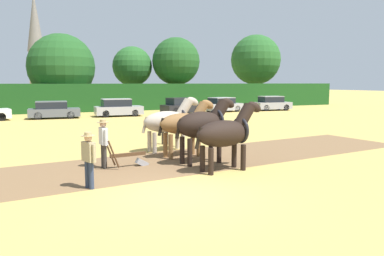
% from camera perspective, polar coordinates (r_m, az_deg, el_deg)
% --- Properties ---
extents(ground_plane, '(240.00, 240.00, 0.00)m').
position_cam_1_polar(ground_plane, '(10.02, -2.13, -10.24)').
color(ground_plane, tan).
extents(plowed_furrow_strip, '(29.70, 7.15, 0.01)m').
position_cam_1_polar(plowed_furrow_strip, '(12.92, -17.47, -6.62)').
color(plowed_furrow_strip, brown).
rests_on(plowed_furrow_strip, ground).
extents(hedgerow, '(69.43, 1.89, 2.87)m').
position_cam_1_polar(hedgerow, '(39.83, -19.41, 4.32)').
color(hedgerow, '#194719').
rests_on(hedgerow, ground).
extents(tree_center_left, '(7.04, 7.04, 8.18)m').
position_cam_1_polar(tree_center_left, '(42.87, -19.27, 8.78)').
color(tree_center_left, brown).
rests_on(tree_center_left, ground).
extents(tree_center, '(4.72, 4.72, 7.30)m').
position_cam_1_polar(tree_center, '(46.01, -9.09, 9.25)').
color(tree_center, '#4C3823').
rests_on(tree_center, ground).
extents(tree_center_right, '(5.71, 5.71, 8.38)m').
position_cam_1_polar(tree_center_right, '(45.71, -2.45, 10.10)').
color(tree_center_right, brown).
rests_on(tree_center_right, ground).
extents(tree_right, '(6.91, 6.91, 9.61)m').
position_cam_1_polar(tree_right, '(53.75, 9.69, 10.20)').
color(tree_right, '#423323').
rests_on(tree_right, ground).
extents(church_spire, '(2.96, 2.96, 19.25)m').
position_cam_1_polar(church_spire, '(75.54, -22.72, 11.78)').
color(church_spire, gray).
rests_on(church_spire, ground).
extents(draft_horse_lead_left, '(2.75, 1.13, 2.39)m').
position_cam_1_polar(draft_horse_lead_left, '(12.57, 5.24, -0.73)').
color(draft_horse_lead_left, black).
rests_on(draft_horse_lead_left, ground).
extents(draft_horse_lead_right, '(2.62, 1.20, 2.46)m').
position_cam_1_polar(draft_horse_lead_right, '(13.72, 1.73, 0.53)').
color(draft_horse_lead_right, black).
rests_on(draft_horse_lead_right, ground).
extents(draft_horse_trail_left, '(2.63, 1.05, 2.34)m').
position_cam_1_polar(draft_horse_trail_left, '(14.96, -1.15, 0.69)').
color(draft_horse_trail_left, brown).
rests_on(draft_horse_trail_left, ground).
extents(draft_horse_trail_right, '(2.82, 1.15, 2.41)m').
position_cam_1_polar(draft_horse_trail_right, '(16.22, -3.58, 1.07)').
color(draft_horse_trail_right, '#B2A38E').
rests_on(draft_horse_trail_right, ground).
extents(plow, '(1.57, 0.50, 1.13)m').
position_cam_1_polar(plow, '(13.40, -9.22, -4.54)').
color(plow, '#4C331E').
rests_on(plow, ground).
extents(farmer_at_plow, '(0.43, 0.66, 1.70)m').
position_cam_1_polar(farmer_at_plow, '(13.29, -13.35, -1.74)').
color(farmer_at_plow, '#38332D').
rests_on(farmer_at_plow, ground).
extents(farmer_beside_team, '(0.44, 0.51, 1.54)m').
position_cam_1_polar(farmer_beside_team, '(17.98, -4.18, 0.27)').
color(farmer_beside_team, '#38332D').
rests_on(farmer_beside_team, ground).
extents(farmer_onlooker_left, '(0.40, 0.60, 1.60)m').
position_cam_1_polar(farmer_onlooker_left, '(10.83, -15.46, -4.17)').
color(farmer_onlooker_left, '#28334C').
rests_on(farmer_onlooker_left, ground).
extents(parked_car_center, '(4.18, 2.11, 1.44)m').
position_cam_1_polar(parked_car_center, '(33.27, -20.36, 2.57)').
color(parked_car_center, '#565B66').
rests_on(parked_car_center, ground).
extents(parked_car_center_right, '(4.19, 2.02, 1.56)m').
position_cam_1_polar(parked_car_center_right, '(33.88, -11.22, 3.03)').
color(parked_car_center_right, '#9E9EA8').
rests_on(parked_car_center_right, ground).
extents(parked_car_right, '(4.07, 2.38, 1.55)m').
position_cam_1_polar(parked_car_right, '(35.53, -1.61, 3.33)').
color(parked_car_right, black).
rests_on(parked_car_right, ground).
extents(parked_car_far_right, '(4.16, 2.45, 1.48)m').
position_cam_1_polar(parked_car_far_right, '(38.42, 4.68, 3.53)').
color(parked_car_far_right, '#9E9EA8').
rests_on(parked_car_far_right, ground).
extents(parked_car_end_right, '(4.04, 2.26, 1.54)m').
position_cam_1_polar(parked_car_end_right, '(41.26, 12.09, 3.67)').
color(parked_car_end_right, '#9E9EA8').
rests_on(parked_car_end_right, ground).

